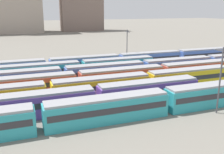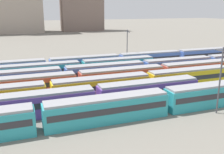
% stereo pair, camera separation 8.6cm
% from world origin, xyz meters
% --- Properties ---
extents(train_track_0, '(93.60, 3.06, 3.75)m').
position_xyz_m(train_track_0, '(26.93, 0.00, 1.90)').
color(train_track_0, teal).
rests_on(train_track_0, ground_plane).
extents(train_track_1, '(55.80, 3.06, 3.75)m').
position_xyz_m(train_track_1, '(17.28, 5.20, 1.90)').
color(train_track_1, '#6B429E').
rests_on(train_track_1, ground_plane).
extents(train_track_2, '(112.50, 3.06, 3.75)m').
position_xyz_m(train_track_2, '(38.80, 10.40, 1.90)').
color(train_track_2, yellow).
rests_on(train_track_2, ground_plane).
extents(train_track_3, '(93.60, 3.06, 3.75)m').
position_xyz_m(train_track_3, '(35.49, 15.60, 1.90)').
color(train_track_3, '#BC4C38').
rests_on(train_track_3, ground_plane).
extents(train_track_4, '(93.60, 3.06, 3.75)m').
position_xyz_m(train_track_4, '(33.58, 20.80, 1.90)').
color(train_track_4, '#4C70BC').
rests_on(train_track_4, ground_plane).
extents(train_track_5, '(55.80, 3.06, 3.75)m').
position_xyz_m(train_track_5, '(19.81, 26.00, 1.90)').
color(train_track_5, teal).
rests_on(train_track_5, ground_plane).
extents(train_track_6, '(112.50, 3.06, 3.75)m').
position_xyz_m(train_track_6, '(40.98, 31.20, 1.90)').
color(train_track_6, '#4C70BC').
rests_on(train_track_6, ground_plane).
extents(catenary_pole_1, '(0.24, 3.20, 9.93)m').
position_xyz_m(catenary_pole_1, '(44.45, 33.99, 5.51)').
color(catenary_pole_1, '#4C4C51').
rests_on(catenary_pole_1, ground_plane).
extents(catenary_pole_2, '(0.24, 3.20, 10.27)m').
position_xyz_m(catenary_pole_2, '(43.73, -2.95, 5.69)').
color(catenary_pole_2, '#4C4C51').
rests_on(catenary_pole_2, ground_plane).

